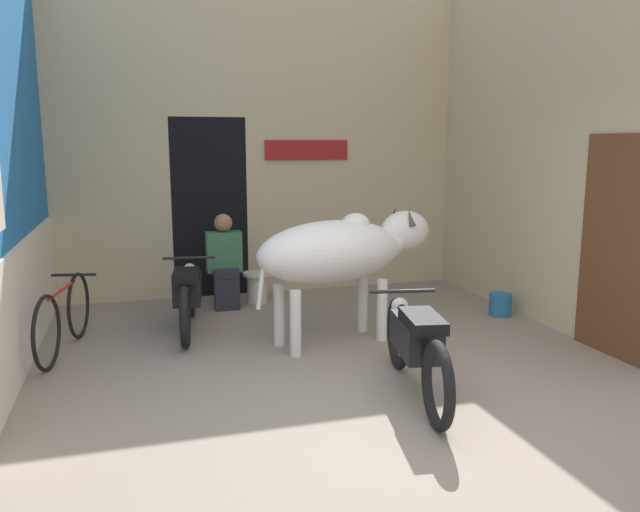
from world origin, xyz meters
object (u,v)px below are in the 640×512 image
at_px(motorcycle_far, 188,294).
at_px(bucket, 500,304).
at_px(bicycle, 64,317).
at_px(shopkeeper_seated, 225,259).
at_px(motorcycle_near, 416,343).
at_px(plastic_stool, 257,286).
at_px(cow, 342,251).

height_order(motorcycle_far, bucket, motorcycle_far).
distance_m(bicycle, shopkeeper_seated, 2.15).
height_order(motorcycle_near, motorcycle_far, motorcycle_near).
distance_m(bicycle, bucket, 4.81).
bearing_deg(motorcycle_far, motorcycle_near, -54.96).
height_order(motorcycle_near, bicycle, motorcycle_near).
bearing_deg(bicycle, plastic_stool, 32.05).
relative_size(motorcycle_far, plastic_stool, 4.44).
bearing_deg(motorcycle_far, shopkeeper_seated, 59.16).
xyz_separation_m(motorcycle_near, shopkeeper_seated, (-1.08, 3.17, 0.18)).
xyz_separation_m(motorcycle_far, bicycle, (-1.21, -0.36, -0.06)).
distance_m(motorcycle_near, bicycle, 3.41).
xyz_separation_m(cow, plastic_stool, (-0.54, 1.78, -0.73)).
relative_size(shopkeeper_seated, bucket, 4.47).
height_order(plastic_stool, bucket, plastic_stool).
bearing_deg(motorcycle_near, bucket, 43.30).
bearing_deg(motorcycle_near, bicycle, 145.68).
bearing_deg(cow, bicycle, 171.04).
bearing_deg(motorcycle_far, bicycle, -163.24).
height_order(shopkeeper_seated, plastic_stool, shopkeeper_seated).
height_order(motorcycle_far, shopkeeper_seated, shopkeeper_seated).
bearing_deg(plastic_stool, cow, -73.19).
distance_m(cow, bucket, 2.29).
relative_size(plastic_stool, bucket, 1.52).
height_order(bicycle, plastic_stool, bicycle).
xyz_separation_m(motorcycle_far, bucket, (3.59, -0.41, -0.29)).
relative_size(motorcycle_near, plastic_stool, 4.71).
bearing_deg(bucket, motorcycle_far, 173.42).
distance_m(motorcycle_far, shopkeeper_seated, 1.04).
distance_m(motorcycle_near, motorcycle_far, 2.79).
relative_size(cow, motorcycle_far, 1.17).
relative_size(cow, bucket, 7.92).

